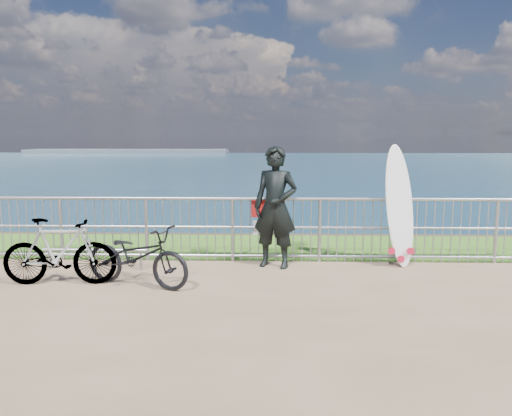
{
  "coord_description": "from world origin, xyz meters",
  "views": [
    {
      "loc": [
        0.15,
        -6.85,
        2.21
      ],
      "look_at": [
        -0.08,
        1.2,
        1.0
      ],
      "focal_mm": 35.0,
      "sensor_mm": 36.0,
      "label": 1
    }
  ],
  "objects_px": {
    "surfer": "(275,207)",
    "bicycle_far": "(59,252)",
    "bicycle_near": "(137,256)",
    "surfboard": "(400,210)"
  },
  "relations": [
    {
      "from": "bicycle_near",
      "to": "bicycle_far",
      "type": "xyz_separation_m",
      "value": [
        -1.15,
        0.03,
        0.05
      ]
    },
    {
      "from": "bicycle_near",
      "to": "bicycle_far",
      "type": "relative_size",
      "value": 1.03
    },
    {
      "from": "surfer",
      "to": "bicycle_near",
      "type": "xyz_separation_m",
      "value": [
        -2.02,
        -1.12,
        -0.56
      ]
    },
    {
      "from": "surfer",
      "to": "surfboard",
      "type": "distance_m",
      "value": 2.08
    },
    {
      "from": "surfboard",
      "to": "bicycle_far",
      "type": "distance_m",
      "value": 5.41
    },
    {
      "from": "bicycle_near",
      "to": "surfboard",
      "type": "bearing_deg",
      "value": -52.02
    },
    {
      "from": "surfer",
      "to": "bicycle_far",
      "type": "xyz_separation_m",
      "value": [
        -3.17,
        -1.09,
        -0.51
      ]
    },
    {
      "from": "surfer",
      "to": "surfboard",
      "type": "height_order",
      "value": "surfboard"
    },
    {
      "from": "bicycle_near",
      "to": "bicycle_far",
      "type": "distance_m",
      "value": 1.15
    },
    {
      "from": "surfer",
      "to": "bicycle_far",
      "type": "relative_size",
      "value": 1.22
    }
  ]
}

